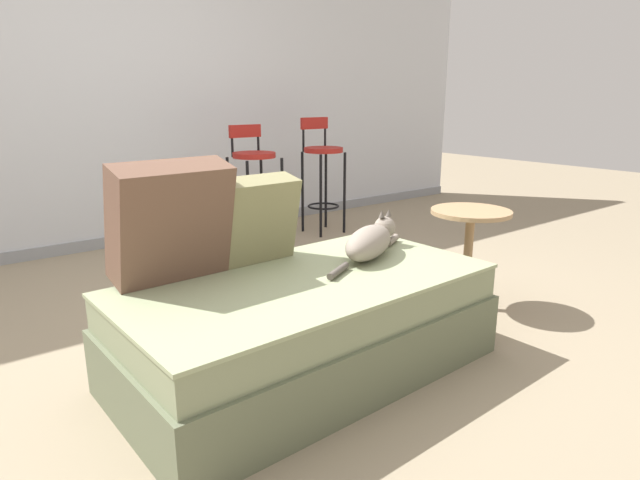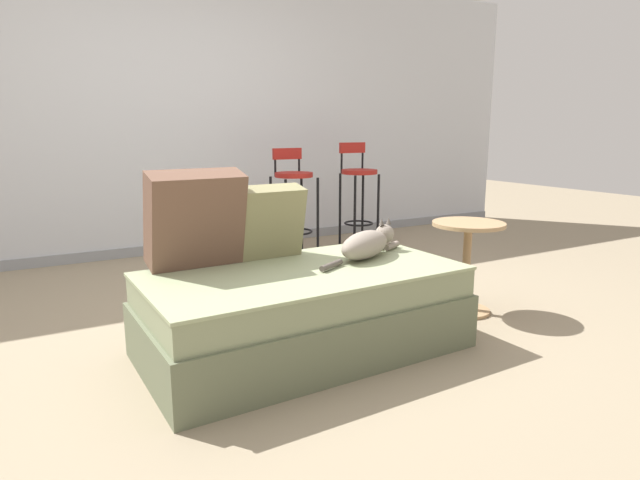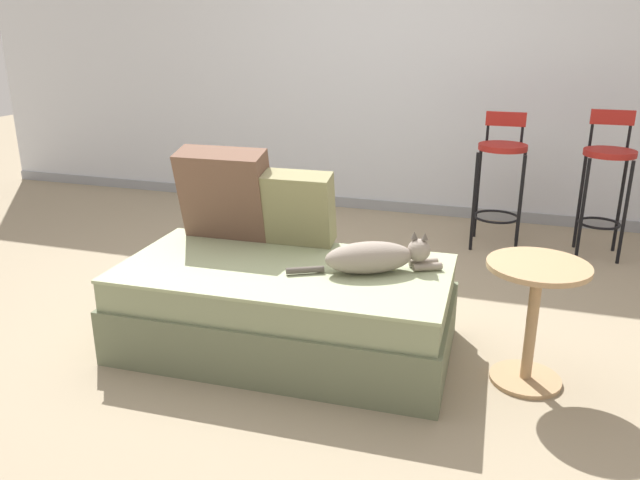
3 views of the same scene
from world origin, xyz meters
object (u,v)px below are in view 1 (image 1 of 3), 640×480
Objects in this scene: couch at (307,324)px; throw_pillow_middle at (255,219)px; throw_pillow_corner at (171,222)px; cat at (371,241)px; bar_stool_by_doorway at (322,165)px; bar_stool_near_window at (254,175)px; side_table at (469,245)px.

throw_pillow_middle is (-0.05, 0.32, 0.42)m from couch.
throw_pillow_corner reaches higher than cat.
throw_pillow_corner is 2.64m from bar_stool_by_doorway.
throw_pillow_corner is at bearing -129.89° from bar_stool_near_window.
cat is 0.73× the size of bar_stool_near_window.
side_table is at bearing -2.56° from cat.
cat is 2.23m from bar_stool_by_doorway.
throw_pillow_middle is at bearing -135.60° from bar_stool_by_doorway.
throw_pillow_corner is at bearing -178.21° from throw_pillow_middle.
cat is at bearing -15.28° from throw_pillow_corner.
bar_stool_near_window is (0.92, 1.95, 0.35)m from couch.
side_table is (0.72, -0.03, -0.14)m from cat.
bar_stool_near_window reaches higher than side_table.
bar_stool_near_window is at bearing 75.67° from cat.
throw_pillow_corner reaches higher than throw_pillow_middle.
bar_stool_near_window reaches higher than cat.
couch is 4.08× the size of throw_pillow_middle.
bar_stool_by_doorway is at bearing 0.11° from bar_stool_near_window.
cat is 1.95m from bar_stool_near_window.
bar_stool_by_doorway reaches higher than throw_pillow_corner.
bar_stool_by_doorway is (1.18, 1.89, 0.09)m from cat.
throw_pillow_corner is 1.67m from side_table.
throw_pillow_middle is 0.42× the size of bar_stool_near_window.
bar_stool_near_window reaches higher than couch.
side_table is at bearing -82.77° from bar_stool_near_window.
throw_pillow_middle is at bearing -120.70° from bar_stool_near_window.
throw_pillow_middle reaches higher than couch.
bar_stool_near_window is (0.97, 1.63, -0.06)m from throw_pillow_middle.
throw_pillow_middle reaches higher than cat.
throw_pillow_corner is 0.52× the size of bar_stool_near_window.
throw_pillow_corner is 2.14m from bar_stool_near_window.
bar_stool_near_window is (1.37, 1.64, -0.11)m from throw_pillow_corner.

